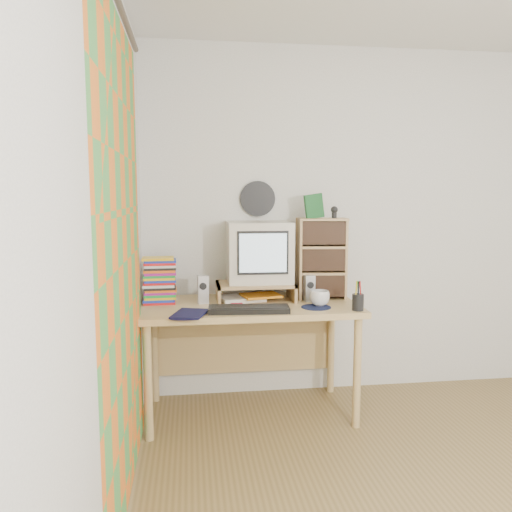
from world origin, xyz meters
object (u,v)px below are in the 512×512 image
object	(u,v)px
desk	(249,321)
crt_monitor	(259,252)
keyboard	(249,309)
dvd_stack	(160,281)
cd_rack	(322,258)
diary	(175,312)
mug	(320,298)

from	to	relation	value
desk	crt_monitor	world-z (taller)	crt_monitor
keyboard	dvd_stack	xyz separation A→B (m)	(-0.55, 0.33, 0.13)
cd_rack	diary	size ratio (longest dim) A/B	2.53
keyboard	dvd_stack	world-z (taller)	dvd_stack
desk	keyboard	xyz separation A→B (m)	(-0.03, -0.29, 0.15)
crt_monitor	cd_rack	distance (m)	0.43
diary	keyboard	bearing A→B (deg)	20.49
keyboard	cd_rack	size ratio (longest dim) A/B	0.89
keyboard	crt_monitor	bearing A→B (deg)	77.19
diary	cd_rack	bearing A→B (deg)	37.73
crt_monitor	diary	size ratio (longest dim) A/B	1.96
desk	dvd_stack	xyz separation A→B (m)	(-0.58, 0.03, 0.28)
dvd_stack	crt_monitor	bearing A→B (deg)	2.55
desk	keyboard	world-z (taller)	keyboard
dvd_stack	mug	world-z (taller)	dvd_stack
diary	crt_monitor	bearing A→B (deg)	52.80
crt_monitor	cd_rack	xyz separation A→B (m)	(0.43, -0.03, -0.05)
desk	dvd_stack	size ratio (longest dim) A/B	4.86
mug	desk	bearing A→B (deg)	156.98
desk	dvd_stack	bearing A→B (deg)	176.75
dvd_stack	diary	bearing A→B (deg)	-75.28
diary	dvd_stack	bearing A→B (deg)	123.41
cd_rack	keyboard	bearing A→B (deg)	-141.04
keyboard	dvd_stack	bearing A→B (deg)	153.76
cd_rack	mug	distance (m)	0.34
keyboard	diary	bearing A→B (deg)	-171.71
mug	diary	bearing A→B (deg)	-171.49
mug	diary	xyz separation A→B (m)	(-0.91, -0.14, -0.03)
keyboard	cd_rack	bearing A→B (deg)	37.18
desk	mug	world-z (taller)	mug
keyboard	diary	world-z (taller)	diary
mug	diary	size ratio (longest dim) A/B	0.57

